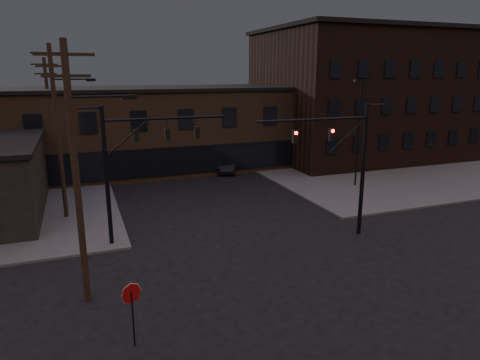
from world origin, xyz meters
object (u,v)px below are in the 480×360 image
Objects in this scene: parked_car_lot_a at (345,163)px; car_crossing at (228,164)px; stop_sign at (132,300)px; parked_car_lot_b at (336,165)px; traffic_signal_near at (348,157)px; traffic_signal_far at (129,159)px.

parked_car_lot_a is 0.82× the size of car_crossing.
parked_car_lot_b is at bearing 43.50° from stop_sign.
car_crossing is at bearing 92.52° from traffic_signal_near.
parked_car_lot_a is at bearing 4.78° from car_crossing.
traffic_signal_near is 1.00× the size of traffic_signal_far.
stop_sign is 32.16m from parked_car_lot_a.
car_crossing reaches higher than parked_car_lot_b.
parked_car_lot_b is 10.82m from car_crossing.
parked_car_lot_a is at bearing -75.74° from parked_car_lot_b.
parked_car_lot_b is (22.58, 21.42, -1.09)m from stop_sign.
parked_car_lot_b is (9.22, 14.94, -4.18)m from traffic_signal_near.
parked_car_lot_a is (23.79, 21.61, -1.03)m from stop_sign.
traffic_signal_far is 10.55m from stop_sign.
traffic_signal_near is 3.23× the size of stop_sign.
traffic_signal_far is 1.69× the size of car_crossing.
traffic_signal_far reaches higher than car_crossing.
traffic_signal_near reaches higher than car_crossing.
traffic_signal_far is at bearing 118.44° from parked_car_lot_a.
car_crossing reaches higher than parked_car_lot_a.
parked_car_lot_a is (10.43, 15.13, -4.12)m from traffic_signal_near.
stop_sign is at bearing 133.38° from parked_car_lot_a.
car_crossing is (-10.05, 4.00, 0.03)m from parked_car_lot_b.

